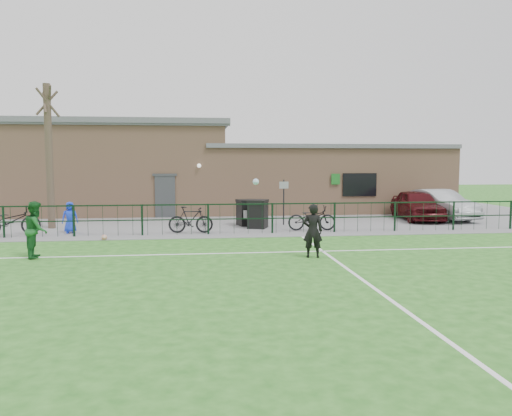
{
  "coord_description": "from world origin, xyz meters",
  "views": [
    {
      "loc": [
        -1.92,
        -11.16,
        2.85
      ],
      "look_at": [
        0.0,
        5.0,
        1.3
      ],
      "focal_mm": 35.0,
      "sensor_mm": 36.0,
      "label": 1
    }
  ],
  "objects": [
    {
      "name": "ground",
      "position": [
        0.0,
        0.0,
        0.0
      ],
      "size": [
        90.0,
        90.0,
        0.0
      ],
      "primitive_type": "plane",
      "color": "#235E1B",
      "rests_on": "ground"
    },
    {
      "name": "paving_strip",
      "position": [
        0.0,
        13.5,
        0.01
      ],
      "size": [
        34.0,
        13.0,
        0.02
      ],
      "primitive_type": "cube",
      "color": "slate",
      "rests_on": "ground"
    },
    {
      "name": "pitch_line_touch",
      "position": [
        0.0,
        7.8,
        0.0
      ],
      "size": [
        28.0,
        0.1,
        0.01
      ],
      "primitive_type": "cube",
      "color": "white",
      "rests_on": "ground"
    },
    {
      "name": "pitch_line_mid",
      "position": [
        0.0,
        4.0,
        0.0
      ],
      "size": [
        28.0,
        0.1,
        0.01
      ],
      "primitive_type": "cube",
      "color": "white",
      "rests_on": "ground"
    },
    {
      "name": "pitch_line_perp",
      "position": [
        2.0,
        0.0,
        0.0
      ],
      "size": [
        0.1,
        16.0,
        0.01
      ],
      "primitive_type": "cube",
      "color": "white",
      "rests_on": "ground"
    },
    {
      "name": "perimeter_fence",
      "position": [
        0.0,
        8.0,
        0.6
      ],
      "size": [
        28.0,
        0.1,
        1.2
      ],
      "primitive_type": "cube",
      "color": "black",
      "rests_on": "ground"
    },
    {
      "name": "bare_tree",
      "position": [
        -8.0,
        10.5,
        3.0
      ],
      "size": [
        0.3,
        0.3,
        6.0
      ],
      "primitive_type": "cylinder",
      "color": "#413327",
      "rests_on": "ground"
    },
    {
      "name": "wheelie_bin_left",
      "position": [
        0.21,
        10.4,
        0.54
      ],
      "size": [
        0.86,
        0.93,
        1.05
      ],
      "primitive_type": "cube",
      "rotation": [
        0.0,
        0.0,
        0.24
      ],
      "color": "black",
      "rests_on": "paving_strip"
    },
    {
      "name": "wheelie_bin_right",
      "position": [
        0.62,
        9.54,
        0.57
      ],
      "size": [
        0.97,
        1.03,
        1.11
      ],
      "primitive_type": "cube",
      "rotation": [
        0.0,
        0.0,
        -0.35
      ],
      "color": "black",
      "rests_on": "paving_strip"
    },
    {
      "name": "sign_post",
      "position": [
        1.87,
        10.43,
        1.02
      ],
      "size": [
        0.07,
        0.07,
        2.0
      ],
      "primitive_type": "cylinder",
      "rotation": [
        0.0,
        0.0,
        0.21
      ],
      "color": "black",
      "rests_on": "paving_strip"
    },
    {
      "name": "car_maroon",
      "position": [
        8.56,
        11.55,
        0.74
      ],
      "size": [
        2.16,
        4.37,
        1.43
      ],
      "primitive_type": "imported",
      "rotation": [
        0.0,
        0.0,
        -0.11
      ],
      "color": "#400B0F",
      "rests_on": "paving_strip"
    },
    {
      "name": "car_silver",
      "position": [
        9.71,
        11.67,
        0.74
      ],
      "size": [
        2.36,
        4.58,
        1.44
      ],
      "primitive_type": "imported",
      "rotation": [
        0.0,
        0.0,
        0.2
      ],
      "color": "#999CA0",
      "rests_on": "paving_strip"
    },
    {
      "name": "bicycle_c",
      "position": [
        -8.96,
        8.62,
        0.57
      ],
      "size": [
        2.22,
        1.35,
        1.1
      ],
      "primitive_type": "imported",
      "rotation": [
        0.0,
        0.0,
        1.89
      ],
      "color": "black",
      "rests_on": "paving_strip"
    },
    {
      "name": "bicycle_d",
      "position": [
        -2.18,
        8.39,
        0.54
      ],
      "size": [
        1.77,
        0.61,
        1.05
      ],
      "primitive_type": "imported",
      "rotation": [
        0.0,
        0.0,
        1.5
      ],
      "color": "black",
      "rests_on": "paving_strip"
    },
    {
      "name": "bicycle_e",
      "position": [
        2.71,
        8.55,
        0.53
      ],
      "size": [
        1.98,
        0.82,
        1.02
      ],
      "primitive_type": "imported",
      "rotation": [
        0.0,
        0.0,
        1.5
      ],
      "color": "black",
      "rests_on": "paving_strip"
    },
    {
      "name": "spectator_child",
      "position": [
        -6.87,
        8.93,
        0.64
      ],
      "size": [
        0.67,
        0.51,
        1.23
      ],
      "primitive_type": "imported",
      "rotation": [
        0.0,
        0.0,
        0.2
      ],
      "color": "#1635D1",
      "rests_on": "paving_strip"
    },
    {
      "name": "goalkeeper_kick",
      "position": [
        1.41,
        3.15,
        0.83
      ],
      "size": [
        1.74,
        3.48,
        2.22
      ],
      "color": "black",
      "rests_on": "ground"
    },
    {
      "name": "outfield_player",
      "position": [
        -6.63,
        4.03,
        0.83
      ],
      "size": [
        0.75,
        0.9,
        1.67
      ],
      "primitive_type": "imported",
      "rotation": [
        0.0,
        0.0,
        1.73
      ],
      "color": "#195723",
      "rests_on": "ground"
    },
    {
      "name": "ball_ground",
      "position": [
        -5.24,
        7.06,
        0.1
      ],
      "size": [
        0.21,
        0.21,
        0.21
      ],
      "primitive_type": "sphere",
      "color": "silver",
      "rests_on": "ground"
    },
    {
      "name": "clubhouse",
      "position": [
        -0.88,
        16.5,
        2.22
      ],
      "size": [
        24.25,
        5.4,
        4.96
      ],
      "color": "tan",
      "rests_on": "ground"
    }
  ]
}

